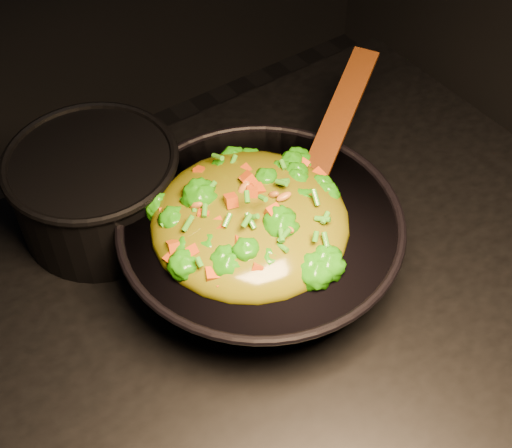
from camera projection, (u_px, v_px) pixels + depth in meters
wok at (260, 246)px, 0.94m from camera, size 0.38×0.38×0.10m
stir_fry at (250, 201)px, 0.87m from camera, size 0.29×0.29×0.09m
spatula at (336, 123)px, 0.97m from camera, size 0.21×0.15×0.10m
back_pot at (97, 191)px, 0.99m from camera, size 0.28×0.28×0.13m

